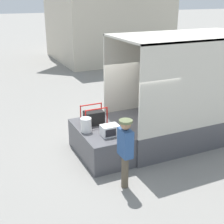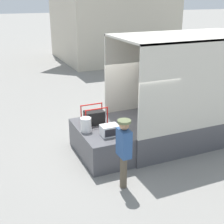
% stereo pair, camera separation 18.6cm
% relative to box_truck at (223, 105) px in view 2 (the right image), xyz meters
% --- Properties ---
extents(ground_plane, '(160.00, 160.00, 0.00)m').
position_rel_box_truck_xyz_m(ground_plane, '(-3.99, -0.00, -0.96)').
color(ground_plane, gray).
extents(box_truck, '(6.96, 2.37, 3.47)m').
position_rel_box_truck_xyz_m(box_truck, '(0.00, 0.00, 0.00)').
color(box_truck, white).
rests_on(box_truck, ground).
extents(tailgate_deck, '(1.28, 2.25, 0.87)m').
position_rel_box_truck_xyz_m(tailgate_deck, '(-4.63, -0.00, -0.52)').
color(tailgate_deck, '#4C4C51').
rests_on(tailgate_deck, ground).
extents(microwave, '(0.49, 0.36, 0.31)m').
position_rel_box_truck_xyz_m(microwave, '(-4.56, -0.55, 0.07)').
color(microwave, white).
rests_on(microwave, tailgate_deck).
extents(portable_generator, '(0.72, 0.48, 0.57)m').
position_rel_box_truck_xyz_m(portable_generator, '(-4.63, 0.43, 0.13)').
color(portable_generator, black).
rests_on(portable_generator, tailgate_deck).
extents(orange_bucket, '(0.32, 0.32, 0.41)m').
position_rel_box_truck_xyz_m(orange_bucket, '(-5.07, -0.01, 0.12)').
color(orange_bucket, silver).
rests_on(orange_bucket, tailgate_deck).
extents(worker_person, '(0.33, 0.44, 1.83)m').
position_rel_box_truck_xyz_m(worker_person, '(-4.72, -1.81, 0.18)').
color(worker_person, brown).
rests_on(worker_person, ground).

